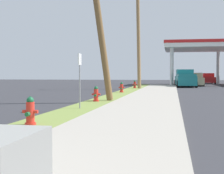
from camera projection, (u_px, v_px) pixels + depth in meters
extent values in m
cylinder|color=red|center=(30.00, 124.00, 8.79)|extent=(0.29, 0.29, 0.06)
cylinder|color=red|center=(30.00, 113.00, 8.78)|extent=(0.22, 0.22, 0.60)
sphere|color=#196038|center=(30.00, 100.00, 8.77)|extent=(0.19, 0.19, 0.19)
cylinder|color=#196038|center=(30.00, 97.00, 8.76)|extent=(0.06, 0.06, 0.05)
cylinder|color=red|center=(25.00, 111.00, 8.81)|extent=(0.10, 0.09, 0.09)
cylinder|color=red|center=(36.00, 112.00, 8.75)|extent=(0.10, 0.09, 0.09)
cylinder|color=#196038|center=(28.00, 114.00, 8.61)|extent=(0.11, 0.12, 0.11)
cylinder|color=red|center=(96.00, 101.00, 16.32)|extent=(0.29, 0.29, 0.06)
cylinder|color=red|center=(96.00, 95.00, 16.31)|extent=(0.22, 0.22, 0.60)
sphere|color=#196038|center=(96.00, 88.00, 16.30)|extent=(0.19, 0.19, 0.19)
cylinder|color=#196038|center=(96.00, 87.00, 16.29)|extent=(0.06, 0.06, 0.05)
cylinder|color=red|center=(93.00, 94.00, 16.34)|extent=(0.10, 0.09, 0.09)
cylinder|color=red|center=(99.00, 94.00, 16.28)|extent=(0.10, 0.09, 0.09)
cylinder|color=#196038|center=(95.00, 95.00, 16.14)|extent=(0.11, 0.12, 0.11)
cylinder|color=red|center=(122.00, 92.00, 24.36)|extent=(0.29, 0.29, 0.06)
cylinder|color=red|center=(122.00, 88.00, 24.35)|extent=(0.22, 0.22, 0.60)
sphere|color=#196038|center=(122.00, 84.00, 24.33)|extent=(0.19, 0.19, 0.19)
cylinder|color=#196038|center=(122.00, 82.00, 24.33)|extent=(0.06, 0.06, 0.05)
cylinder|color=red|center=(119.00, 88.00, 24.37)|extent=(0.10, 0.09, 0.09)
cylinder|color=red|center=(124.00, 88.00, 24.32)|extent=(0.10, 0.09, 0.09)
cylinder|color=#196038|center=(121.00, 88.00, 24.18)|extent=(0.11, 0.12, 0.11)
cylinder|color=red|center=(135.00, 88.00, 31.90)|extent=(0.29, 0.29, 0.06)
cylinder|color=red|center=(135.00, 85.00, 31.89)|extent=(0.22, 0.22, 0.60)
sphere|color=#196038|center=(135.00, 81.00, 31.87)|extent=(0.19, 0.19, 0.19)
cylinder|color=#196038|center=(135.00, 80.00, 31.87)|extent=(0.06, 0.06, 0.05)
cylinder|color=red|center=(133.00, 84.00, 31.91)|extent=(0.10, 0.09, 0.09)
cylinder|color=red|center=(136.00, 84.00, 31.86)|extent=(0.10, 0.09, 0.09)
cylinder|color=#196038|center=(135.00, 85.00, 31.72)|extent=(0.11, 0.12, 0.11)
cylinder|color=#937047|center=(138.00, 38.00, 31.47)|extent=(0.68, 0.72, 9.49)
cylinder|color=gray|center=(80.00, 81.00, 12.93)|extent=(0.05, 0.05, 2.10)
cube|color=white|center=(80.00, 59.00, 12.89)|extent=(0.04, 0.36, 0.44)
cylinder|color=silver|center=(172.00, 67.00, 40.54)|extent=(0.44, 0.44, 4.65)
cylinder|color=silver|center=(172.00, 68.00, 48.63)|extent=(0.44, 0.44, 4.65)
cylinder|color=silver|center=(218.00, 68.00, 47.47)|extent=(0.44, 0.44, 4.65)
cube|color=white|center=(197.00, 48.00, 43.91)|extent=(8.21, 10.03, 0.50)
cube|color=red|center=(197.00, 44.00, 43.89)|extent=(8.31, 10.13, 0.36)
cube|color=#47474C|center=(199.00, 79.00, 40.02)|extent=(0.70, 1.10, 1.60)
cube|color=#47474C|center=(195.00, 79.00, 48.11)|extent=(0.70, 1.10, 1.60)
cube|color=red|center=(208.00, 80.00, 50.57)|extent=(1.88, 4.52, 0.85)
cube|color=red|center=(208.00, 75.00, 50.32)|extent=(1.63, 2.04, 0.56)
cylinder|color=black|center=(201.00, 81.00, 52.40)|extent=(0.23, 0.60, 0.60)
cylinder|color=black|center=(212.00, 81.00, 52.11)|extent=(0.23, 0.60, 0.60)
cylinder|color=black|center=(203.00, 82.00, 49.05)|extent=(0.23, 0.60, 0.60)
cylinder|color=black|center=(215.00, 82.00, 48.76)|extent=(0.23, 0.60, 0.60)
cube|color=tan|center=(195.00, 81.00, 40.72)|extent=(2.00, 4.57, 0.85)
cube|color=tan|center=(195.00, 75.00, 40.47)|extent=(1.68, 2.09, 0.56)
cylinder|color=black|center=(186.00, 83.00, 42.53)|extent=(0.24, 0.61, 0.60)
cylinder|color=black|center=(200.00, 83.00, 42.29)|extent=(0.24, 0.61, 0.60)
cylinder|color=black|center=(188.00, 84.00, 39.17)|extent=(0.24, 0.61, 0.60)
cylinder|color=black|center=(204.00, 84.00, 38.93)|extent=(0.24, 0.61, 0.60)
cube|color=#197075|center=(185.00, 81.00, 37.51)|extent=(2.30, 5.50, 1.00)
cube|color=#197075|center=(185.00, 73.00, 38.44)|extent=(1.95, 2.15, 0.76)
cube|color=#197075|center=(186.00, 75.00, 36.31)|extent=(2.04, 3.02, 0.24)
cylinder|color=black|center=(175.00, 83.00, 39.77)|extent=(0.26, 0.77, 0.76)
cylinder|color=black|center=(192.00, 83.00, 39.53)|extent=(0.26, 0.77, 0.76)
cylinder|color=black|center=(178.00, 84.00, 35.51)|extent=(0.26, 0.77, 0.76)
cylinder|color=black|center=(196.00, 84.00, 35.27)|extent=(0.26, 0.77, 0.76)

